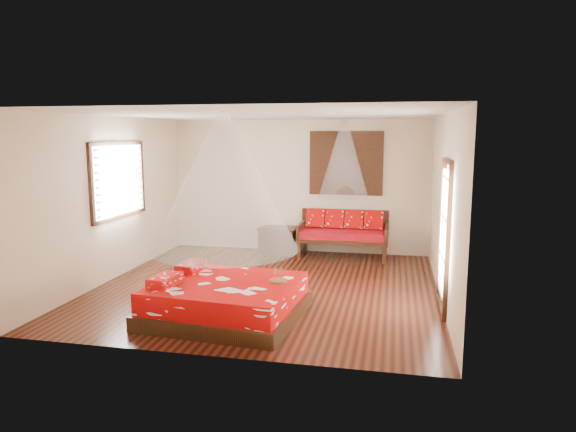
# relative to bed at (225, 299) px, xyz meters

# --- Properties ---
(room) EXTENTS (5.54, 5.54, 2.84)m
(room) POSITION_rel_bed_xyz_m (0.22, 1.50, 1.15)
(room) COLOR black
(room) RESTS_ON ground
(bed) EXTENTS (2.13, 1.96, 0.63)m
(bed) POSITION_rel_bed_xyz_m (0.00, 0.00, 0.00)
(bed) COLOR black
(bed) RESTS_ON floor
(daybed) EXTENTS (1.81, 0.81, 0.95)m
(daybed) POSITION_rel_bed_xyz_m (1.23, 3.88, 0.27)
(daybed) COLOR black
(daybed) RESTS_ON floor
(storage_chest) EXTENTS (0.87, 0.69, 0.55)m
(storage_chest) POSITION_rel_bed_xyz_m (-0.13, 3.95, 0.03)
(storage_chest) COLOR black
(storage_chest) RESTS_ON floor
(shutter_panel) EXTENTS (1.52, 0.06, 1.32)m
(shutter_panel) POSITION_rel_bed_xyz_m (1.23, 4.22, 1.65)
(shutter_panel) COLOR black
(shutter_panel) RESTS_ON wall_back
(window_left) EXTENTS (0.10, 1.74, 1.34)m
(window_left) POSITION_rel_bed_xyz_m (-2.49, 1.70, 1.45)
(window_left) COLOR black
(window_left) RESTS_ON wall_left
(glazed_door) EXTENTS (0.08, 1.02, 2.16)m
(glazed_door) POSITION_rel_bed_xyz_m (2.93, 0.90, 0.82)
(glazed_door) COLOR black
(glazed_door) RESTS_ON floor
(wine_tray) EXTENTS (0.25, 0.25, 0.20)m
(wine_tray) POSITION_rel_bed_xyz_m (0.71, 0.14, 0.30)
(wine_tray) COLOR brown
(wine_tray) RESTS_ON bed
(mosquito_net_main) EXTENTS (1.98, 1.98, 1.80)m
(mosquito_net_main) POSITION_rel_bed_xyz_m (0.02, -0.00, 1.60)
(mosquito_net_main) COLOR white
(mosquito_net_main) RESTS_ON ceiling
(mosquito_net_daybed) EXTENTS (0.99, 0.99, 1.50)m
(mosquito_net_daybed) POSITION_rel_bed_xyz_m (1.23, 3.75, 1.75)
(mosquito_net_daybed) COLOR white
(mosquito_net_daybed) RESTS_ON ceiling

